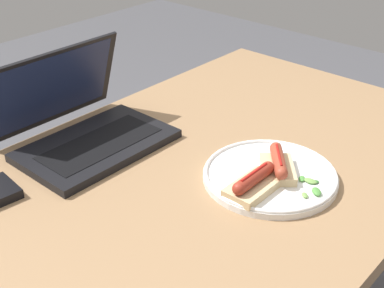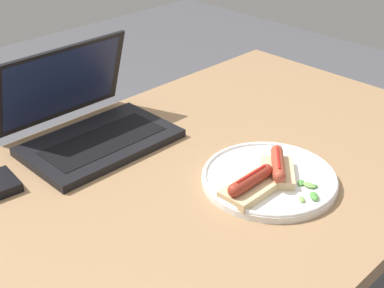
% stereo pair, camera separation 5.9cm
% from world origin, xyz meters
% --- Properties ---
extents(desk, '(1.50, 0.77, 0.73)m').
position_xyz_m(desk, '(0.00, 0.00, 0.66)').
color(desk, '#93704C').
rests_on(desk, ground_plane).
extents(laptop, '(0.32, 0.27, 0.20)m').
position_xyz_m(laptop, '(0.02, 0.27, 0.77)').
color(laptop, black).
rests_on(laptop, desk).
extents(plate, '(0.27, 0.27, 0.02)m').
position_xyz_m(plate, '(0.17, -0.12, 0.74)').
color(plate, white).
rests_on(plate, desk).
extents(sausage_toast_left, '(0.12, 0.07, 0.04)m').
position_xyz_m(sausage_toast_left, '(0.10, -0.13, 0.76)').
color(sausage_toast_left, '#D6B784').
rests_on(sausage_toast_left, plate).
extents(sausage_toast_middle, '(0.12, 0.11, 0.04)m').
position_xyz_m(sausage_toast_middle, '(0.18, -0.13, 0.76)').
color(sausage_toast_middle, '#D6B784').
rests_on(sausage_toast_middle, plate).
extents(salad_pile, '(0.07, 0.07, 0.01)m').
position_xyz_m(salad_pile, '(0.18, -0.20, 0.75)').
color(salad_pile, '#387A33').
rests_on(salad_pile, plate).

